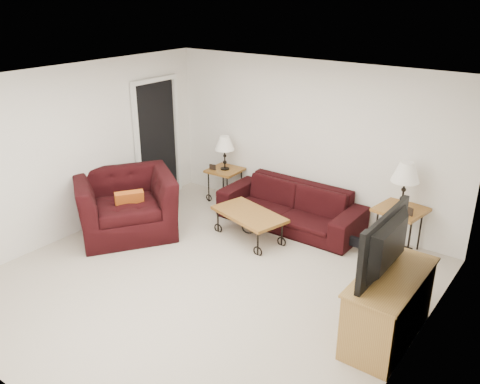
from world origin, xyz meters
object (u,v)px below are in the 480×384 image
(lamp_left, at_px, (225,153))
(tv_stand, at_px, (388,307))
(side_table_left, at_px, (225,185))
(television, at_px, (395,246))
(sofa, at_px, (290,206))
(armchair, at_px, (126,204))
(coffee_table, at_px, (249,226))
(side_table_right, at_px, (398,230))
(backpack, at_px, (361,237))
(lamp_right, at_px, (404,186))

(lamp_left, bearing_deg, tv_stand, -27.51)
(side_table_left, distance_m, television, 4.19)
(tv_stand, bearing_deg, sofa, 142.38)
(side_table_left, relative_size, television, 0.51)
(armchair, bearing_deg, coffee_table, -25.80)
(side_table_left, relative_size, lamp_left, 1.00)
(sofa, height_order, armchair, armchair)
(side_table_right, relative_size, lamp_left, 1.14)
(side_table_left, relative_size, armchair, 0.41)
(side_table_left, xyz_separation_m, backpack, (2.65, -0.29, -0.08))
(side_table_right, height_order, armchair, armchair)
(sofa, relative_size, side_table_left, 3.87)
(sofa, distance_m, side_table_right, 1.66)
(side_table_right, bearing_deg, coffee_table, -154.25)
(side_table_left, xyz_separation_m, side_table_right, (3.07, -0.00, 0.04))
(side_table_right, bearing_deg, armchair, -152.28)
(sofa, distance_m, television, 2.92)
(tv_stand, bearing_deg, television, 180.00)
(sofa, height_order, side_table_right, side_table_right)
(coffee_table, bearing_deg, side_table_right, 25.75)
(coffee_table, height_order, armchair, armchair)
(tv_stand, bearing_deg, armchair, 179.15)
(side_table_left, height_order, lamp_right, lamp_right)
(sofa, distance_m, lamp_left, 1.53)
(side_table_right, distance_m, lamp_left, 3.12)
(side_table_right, xyz_separation_m, television, (0.57, -1.91, 0.76))
(coffee_table, relative_size, backpack, 2.58)
(sofa, bearing_deg, side_table_right, 6.22)
(tv_stand, bearing_deg, lamp_left, 152.49)
(sofa, height_order, side_table_left, sofa)
(armchair, bearing_deg, tv_stand, -56.61)
(lamp_right, relative_size, backpack, 1.55)
(lamp_right, bearing_deg, sofa, -173.78)
(lamp_right, relative_size, television, 0.58)
(lamp_right, xyz_separation_m, backpack, (-0.42, -0.29, -0.78))
(side_table_left, distance_m, lamp_right, 3.15)
(lamp_left, xyz_separation_m, tv_stand, (3.66, -1.91, -0.49))
(side_table_left, bearing_deg, lamp_right, -0.00)
(sofa, height_order, tv_stand, tv_stand)
(lamp_left, xyz_separation_m, backpack, (2.65, -0.29, -0.66))
(sofa, xyz_separation_m, lamp_left, (-1.42, 0.18, 0.54))
(sofa, distance_m, coffee_table, 0.79)
(lamp_right, xyz_separation_m, armchair, (-3.51, -1.85, -0.54))
(lamp_right, relative_size, coffee_table, 0.60)
(sofa, relative_size, coffee_table, 2.04)
(television, relative_size, backpack, 2.66)
(lamp_left, distance_m, coffee_table, 1.63)
(lamp_left, distance_m, armchair, 1.94)
(television, bearing_deg, side_table_right, -163.33)
(armchair, bearing_deg, backpack, -29.01)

